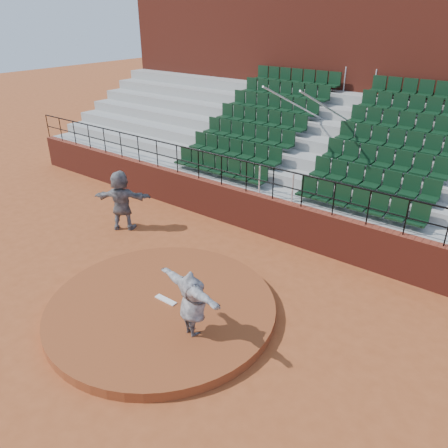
{
  "coord_description": "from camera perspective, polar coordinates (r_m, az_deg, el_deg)",
  "views": [
    {
      "loc": [
        6.38,
        -5.91,
        6.64
      ],
      "look_at": [
        0.0,
        2.5,
        1.4
      ],
      "focal_mm": 35.0,
      "sensor_mm": 36.0,
      "label": 1
    }
  ],
  "objects": [
    {
      "name": "ground",
      "position": [
        10.94,
        -8.1,
        -11.28
      ],
      "size": [
        90.0,
        90.0,
        0.0
      ],
      "primitive_type": "plane",
      "color": "#A04C24",
      "rests_on": "ground"
    },
    {
      "name": "pitchers_mound",
      "position": [
        10.86,
        -8.14,
        -10.76
      ],
      "size": [
        5.5,
        5.5,
        0.25
      ],
      "primitive_type": "cylinder",
      "color": "brown",
      "rests_on": "ground"
    },
    {
      "name": "pitching_rubber",
      "position": [
        10.86,
        -7.62,
        -9.8
      ],
      "size": [
        0.6,
        0.15,
        0.03
      ],
      "primitive_type": "cube",
      "color": "white",
      "rests_on": "pitchers_mound"
    },
    {
      "name": "boundary_wall",
      "position": [
        13.98,
        6.2,
        0.88
      ],
      "size": [
        24.0,
        0.3,
        1.3
      ],
      "primitive_type": "cube",
      "color": "maroon",
      "rests_on": "ground"
    },
    {
      "name": "wall_railing",
      "position": [
        13.45,
        6.49,
        6.19
      ],
      "size": [
        24.04,
        0.05,
        1.03
      ],
      "color": "black",
      "rests_on": "boundary_wall"
    },
    {
      "name": "seating_deck",
      "position": [
        16.71,
        12.95,
        7.65
      ],
      "size": [
        24.0,
        5.97,
        4.63
      ],
      "color": "#9B9B95",
      "rests_on": "ground"
    },
    {
      "name": "press_box_facade",
      "position": [
        19.82,
        18.7,
        16.13
      ],
      "size": [
        24.0,
        3.0,
        7.1
      ],
      "primitive_type": "cube",
      "color": "maroon",
      "rests_on": "ground"
    },
    {
      "name": "pitcher",
      "position": [
        9.39,
        -4.14,
        -10.25
      ],
      "size": [
        2.03,
        0.94,
        1.6
      ],
      "primitive_type": "imported",
      "rotation": [
        0.0,
        0.0,
        2.93
      ],
      "color": "black",
      "rests_on": "pitchers_mound"
    },
    {
      "name": "fielder",
      "position": [
        14.62,
        -13.25,
        3.03
      ],
      "size": [
        1.9,
        1.52,
        2.02
      ],
      "primitive_type": "imported",
      "rotation": [
        0.0,
        0.0,
        3.72
      ],
      "color": "black",
      "rests_on": "ground"
    }
  ]
}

